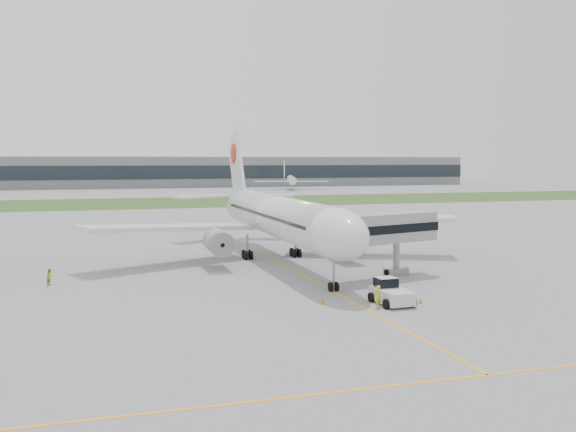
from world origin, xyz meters
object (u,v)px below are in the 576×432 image
object	(u,v)px
airliner	(276,215)
pushback_tug	(390,292)
jet_bridge	(373,230)
ground_crew_near	(378,297)

from	to	relation	value
airliner	pushback_tug	xyz separation A→B (m)	(2.86, -26.18, -4.66)
pushback_tug	jet_bridge	size ratio (longest dim) A/B	0.29
pushback_tug	ground_crew_near	bearing A→B (deg)	-148.26
airliner	pushback_tug	bearing A→B (deg)	-83.76
pushback_tug	jet_bridge	bearing A→B (deg)	71.24
airliner	jet_bridge	size ratio (longest dim) A/B	3.64
jet_bridge	ground_crew_near	size ratio (longest dim) A/B	7.62
ground_crew_near	pushback_tug	bearing A→B (deg)	-167.05
airliner	ground_crew_near	distance (m)	27.76
jet_bridge	pushback_tug	bearing A→B (deg)	-123.25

